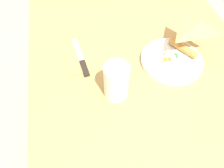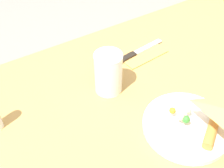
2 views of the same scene
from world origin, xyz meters
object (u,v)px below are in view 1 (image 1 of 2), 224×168
Objects in this scene: milk_glass at (116,82)px; napkin_folded at (81,57)px; dining_table at (138,74)px; butter_knife at (81,58)px; plate_pizza at (172,59)px.

milk_glass reaches higher than napkin_folded.
butter_knife is at bearing 82.04° from dining_table.
napkin_folded is (0.18, 0.09, -0.06)m from milk_glass.
napkin_folded reaches higher than dining_table.
napkin_folded is at bearing 0.00° from butter_knife.
milk_glass is 0.62× the size of butter_knife.
napkin_folded is 0.01m from butter_knife.
butter_knife is at bearing -173.54° from napkin_folded.
milk_glass reaches higher than plate_pizza.
dining_table is 0.24m from milk_glass.
plate_pizza is 1.77× the size of milk_glass.
plate_pizza reaches higher than napkin_folded.
plate_pizza is 0.32m from butter_knife.
napkin_folded is (0.04, 0.21, 0.10)m from dining_table.
dining_table is at bearing -100.40° from napkin_folded.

